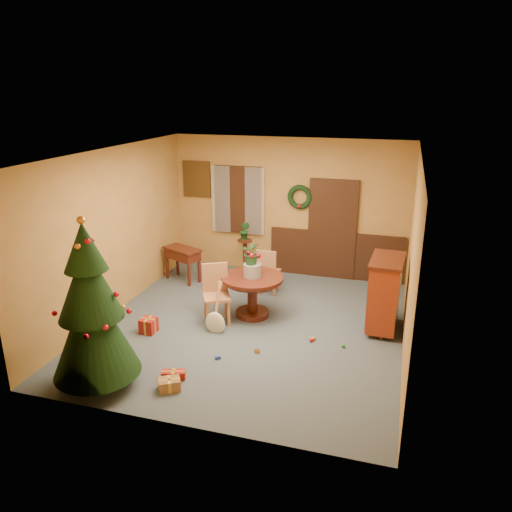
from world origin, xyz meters
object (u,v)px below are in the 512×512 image
at_px(dining_table, 252,288).
at_px(christmas_tree, 91,310).
at_px(sideboard, 385,292).
at_px(chair_near, 216,291).
at_px(writing_desk, 182,256).

bearing_deg(dining_table, christmas_tree, -116.80).
height_order(christmas_tree, sideboard, christmas_tree).
bearing_deg(chair_near, sideboard, 10.02).
height_order(dining_table, christmas_tree, christmas_tree).
bearing_deg(writing_desk, sideboard, -14.85).
relative_size(chair_near, christmas_tree, 0.43).
distance_m(chair_near, writing_desk, 2.08).
xyz_separation_m(writing_desk, sideboard, (4.12, -1.09, 0.13)).
bearing_deg(christmas_tree, writing_desk, 97.80).
bearing_deg(chair_near, christmas_tree, -109.22).
bearing_deg(chair_near, writing_desk, 130.41).
relative_size(dining_table, sideboard, 0.87).
bearing_deg(writing_desk, dining_table, -33.03).
distance_m(dining_table, sideboard, 2.24).
distance_m(christmas_tree, sideboard, 4.58).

